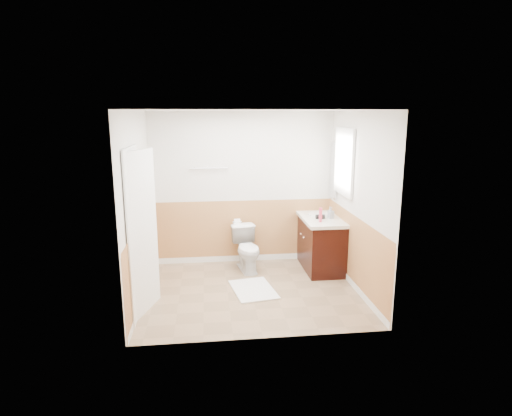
{
  "coord_description": "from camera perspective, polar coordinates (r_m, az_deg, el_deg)",
  "views": [
    {
      "loc": [
        -0.59,
        -5.59,
        2.46
      ],
      "look_at": [
        0.1,
        0.25,
        1.15
      ],
      "focal_mm": 29.85,
      "sensor_mm": 36.0,
      "label": 1
    }
  ],
  "objects": [
    {
      "name": "ceiling",
      "position": [
        5.62,
        -0.73,
        12.97
      ],
      "size": [
        3.0,
        3.0,
        0.0
      ],
      "primitive_type": "plane",
      "rotation": [
        3.14,
        0.0,
        0.0
      ],
      "color": "white",
      "rests_on": "floor"
    },
    {
      "name": "hair_dryer_handle",
      "position": [
        6.75,
        8.24,
        -1.32
      ],
      "size": [
        0.03,
        0.03,
        0.07
      ],
      "primitive_type": "cylinder",
      "color": "black",
      "rests_on": "countertop"
    },
    {
      "name": "wall_back",
      "position": [
        7.02,
        -1.82,
        2.63
      ],
      "size": [
        3.0,
        0.0,
        3.0
      ],
      "primitive_type": "plane",
      "rotation": [
        1.57,
        0.0,
        0.0
      ],
      "color": "silver",
      "rests_on": "floor"
    },
    {
      "name": "faucet",
      "position": [
        7.01,
        9.86,
        -0.31
      ],
      "size": [
        0.02,
        0.02,
        0.14
      ],
      "primitive_type": "cylinder",
      "color": "white",
      "rests_on": "countertop"
    },
    {
      "name": "vanity_knob_right",
      "position": [
        6.94,
        6.05,
        -3.49
      ],
      "size": [
        0.03,
        0.03,
        0.03
      ],
      "primitive_type": "sphere",
      "color": "silver",
      "rests_on": "vanity_cabinet"
    },
    {
      "name": "wall_right",
      "position": [
        6.09,
        13.49,
        0.75
      ],
      "size": [
        0.0,
        3.0,
        3.0
      ],
      "primitive_type": "plane",
      "rotation": [
        1.57,
        0.0,
        -1.57
      ],
      "color": "silver",
      "rests_on": "floor"
    },
    {
      "name": "floor",
      "position": [
        6.13,
        -0.67,
        -11.08
      ],
      "size": [
        3.0,
        3.0,
        0.0
      ],
      "primitive_type": "plane",
      "color": "#8C7051",
      "rests_on": "ground"
    },
    {
      "name": "mirror_panel",
      "position": [
        7.06,
        10.38,
        4.95
      ],
      "size": [
        0.02,
        0.35,
        0.9
      ],
      "primitive_type": "cube",
      "color": "silver",
      "rests_on": "wall_right"
    },
    {
      "name": "window_frame",
      "position": [
        6.55,
        11.7,
        6.08
      ],
      "size": [
        0.04,
        0.8,
        1.0
      ],
      "primitive_type": "cube",
      "color": "white",
      "rests_on": "wall_right"
    },
    {
      "name": "wall_left",
      "position": [
        5.79,
        -15.63,
        0.03
      ],
      "size": [
        0.0,
        3.0,
        3.0
      ],
      "primitive_type": "plane",
      "rotation": [
        1.57,
        0.0,
        1.57
      ],
      "color": "silver",
      "rests_on": "floor"
    },
    {
      "name": "vanity_knob_left",
      "position": [
        6.75,
        6.42,
        -3.95
      ],
      "size": [
        0.03,
        0.03,
        0.03
      ],
      "primitive_type": "sphere",
      "color": "#B5B6BC",
      "rests_on": "vanity_cabinet"
    },
    {
      "name": "door_knob",
      "position": [
        5.72,
        -14.05,
        -3.13
      ],
      "size": [
        0.06,
        0.06,
        0.06
      ],
      "primitive_type": "sphere",
      "color": "silver",
      "rests_on": "door"
    },
    {
      "name": "window_glass",
      "position": [
        6.55,
        11.84,
        6.08
      ],
      "size": [
        0.01,
        0.7,
        0.9
      ],
      "primitive_type": "cube",
      "color": "white",
      "rests_on": "wall_right"
    },
    {
      "name": "door_frame",
      "position": [
        5.41,
        -15.95,
        -3.27
      ],
      "size": [
        0.02,
        0.92,
        2.1
      ],
      "primitive_type": "cube",
      "color": "white",
      "rests_on": "wall_left"
    },
    {
      "name": "bath_mat",
      "position": [
        6.16,
        -0.37,
        -10.87
      ],
      "size": [
        0.68,
        0.88,
        0.02
      ],
      "primitive_type": "cube",
      "rotation": [
        0.0,
        0.0,
        0.17
      ],
      "color": "silver",
      "rests_on": "floor"
    },
    {
      "name": "hair_dryer_body",
      "position": [
        6.71,
        8.6,
        -1.15
      ],
      "size": [
        0.14,
        0.07,
        0.07
      ],
      "primitive_type": "cylinder",
      "rotation": [
        0.0,
        1.57,
        0.0
      ],
      "color": "black",
      "rests_on": "countertop"
    },
    {
      "name": "tp_holder_bar",
      "position": [
        7.06,
        -2.55,
        -1.89
      ],
      "size": [
        0.14,
        0.02,
        0.02
      ],
      "primitive_type": "cylinder",
      "rotation": [
        0.0,
        1.57,
        0.0
      ],
      "color": "silver",
      "rests_on": "wall_back"
    },
    {
      "name": "wainscot_left",
      "position": [
        5.99,
        -15.09,
        -6.99
      ],
      "size": [
        0.0,
        2.6,
        2.6
      ],
      "primitive_type": "plane",
      "rotation": [
        1.57,
        0.0,
        1.57
      ],
      "color": "tan",
      "rests_on": "floor"
    },
    {
      "name": "soap_dispenser",
      "position": [
        6.75,
        9.99,
        -0.64
      ],
      "size": [
        0.1,
        0.1,
        0.18
      ],
      "primitive_type": "imported",
      "rotation": [
        0.0,
        0.0,
        0.29
      ],
      "color": "#9097A2",
      "rests_on": "countertop"
    },
    {
      "name": "door",
      "position": [
        5.4,
        -15.14,
        -3.36
      ],
      "size": [
        0.29,
        0.78,
        2.04
      ],
      "primitive_type": "cube",
      "rotation": [
        0.0,
        0.0,
        -0.31
      ],
      "color": "white",
      "rests_on": "wall_left"
    },
    {
      "name": "wainscot_right",
      "position": [
        6.28,
        13.03,
        -5.97
      ],
      "size": [
        0.0,
        2.6,
        2.6
      ],
      "primitive_type": "plane",
      "rotation": [
        1.57,
        0.0,
        -1.57
      ],
      "color": "tan",
      "rests_on": "floor"
    },
    {
      "name": "towel_bar",
      "position": [
        6.89,
        -6.38,
        5.32
      ],
      "size": [
        0.62,
        0.02,
        0.02
      ],
      "primitive_type": "cylinder",
      "rotation": [
        0.0,
        1.57,
        0.0
      ],
      "color": "silver",
      "rests_on": "wall_back"
    },
    {
      "name": "countertop",
      "position": [
        6.84,
        8.66,
        -1.41
      ],
      "size": [
        0.6,
        1.15,
        0.05
      ],
      "primitive_type": "cube",
      "color": "beige",
      "rests_on": "vanity_cabinet"
    },
    {
      "name": "sink_basin",
      "position": [
        6.98,
        8.42,
        -0.83
      ],
      "size": [
        0.36,
        0.36,
        0.02
      ],
      "primitive_type": "cylinder",
      "color": "white",
      "rests_on": "countertop"
    },
    {
      "name": "wall_front",
      "position": [
        4.49,
        1.05,
        -3.07
      ],
      "size": [
        3.0,
        0.0,
        3.0
      ],
      "primitive_type": "plane",
      "rotation": [
        -1.57,
        0.0,
        0.0
      ],
      "color": "silver",
      "rests_on": "floor"
    },
    {
      "name": "vanity_cabinet",
      "position": [
        6.96,
        8.62,
        -4.8
      ],
      "size": [
        0.55,
        1.1,
        0.8
      ],
      "primitive_type": "cube",
      "color": "black",
      "rests_on": "floor"
    },
    {
      "name": "tp_roll",
      "position": [
        7.06,
        -2.55,
        -1.89
      ],
      "size": [
        0.1,
        0.11,
        0.11
      ],
      "primitive_type": "cylinder",
      "rotation": [
        0.0,
        1.57,
        0.0
      ],
      "color": "white",
      "rests_on": "tp_holder_bar"
    },
    {
      "name": "tp_sheet",
      "position": [
        7.09,
        -2.54,
        -2.75
      ],
      "size": [
        0.1,
        0.01,
        0.16
      ],
      "primitive_type": "cube",
      "color": "white",
      "rests_on": "tp_roll"
    },
    {
      "name": "wainscot_front",
      "position": [
        4.76,
        0.99,
        -11.75
      ],
      "size": [
        3.0,
        0.0,
        3.0
      ],
      "primitive_type": "plane",
      "rotation": [
        -1.57,
        0.0,
        0.0
      ],
      "color": "tan",
      "rests_on": "floor"
    },
    {
      "name": "toilet",
      "position": [
        6.81,
        -1.15,
        -5.5
      ],
      "size": [
        0.5,
        0.74,
        0.7
      ],
      "primitive_type": "imported",
      "rotation": [
        0.0,
        0.0,
        0.17
      ],
      "color": "white",
      "rests_on": "floor"
    },
    {
      "name": "lotion_bottle",
      "position": [
        6.5,
        8.65,
        -0.93
      ],
      "size": [
        0.05,
        0.05,
        0.22
      ],
      "primitive_type": "cylinder",
      "color": "#DF3956",
      "rests_on": "countertop"
    },
    {
      "name": "wainscot_back",
      "position": [
        7.17,
        -1.77,
        -3.29
      ],
      "size": [
        3.0,
        0.0,
        3.0
      ],
      "primitive_type": "plane",
      "rotation": [
        1.57,
        0.0,
        0.0
      ],
      "color": "tan",
      "rests_on": "floor"
    }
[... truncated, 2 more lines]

